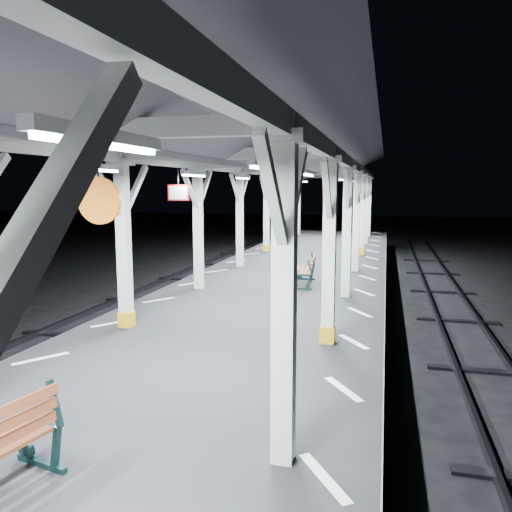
% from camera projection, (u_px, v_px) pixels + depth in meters
% --- Properties ---
extents(ground, '(120.00, 120.00, 0.00)m').
position_uv_depth(ground, '(181.00, 435.00, 7.69)').
color(ground, black).
rests_on(ground, ground).
extents(platform, '(6.00, 50.00, 1.00)m').
position_uv_depth(platform, '(181.00, 404.00, 7.62)').
color(platform, black).
rests_on(platform, ground).
extents(hazard_stripes_left, '(1.00, 48.00, 0.01)m').
position_uv_depth(hazard_stripes_left, '(41.00, 359.00, 8.16)').
color(hazard_stripes_left, silver).
rests_on(hazard_stripes_left, platform).
extents(hazard_stripes_right, '(1.00, 48.00, 0.01)m').
position_uv_depth(hazard_stripes_right, '(343.00, 389.00, 6.94)').
color(hazard_stripes_right, silver).
rests_on(hazard_stripes_right, platform).
extents(canopy, '(5.40, 49.00, 4.65)m').
position_uv_depth(canopy, '(174.00, 132.00, 7.04)').
color(canopy, silver).
rests_on(canopy, platform).
extents(bench_mid, '(0.71, 1.61, 0.85)m').
position_uv_depth(bench_mid, '(307.00, 269.00, 14.25)').
color(bench_mid, '#112B2B').
rests_on(bench_mid, platform).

